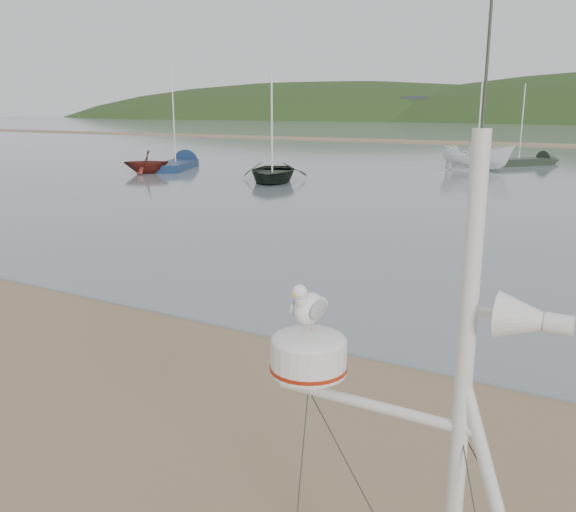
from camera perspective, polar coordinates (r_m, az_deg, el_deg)
The scene contains 6 objects.
ground at distance 8.67m, azimuth -18.08°, elevation -15.26°, with size 560.00×560.00×0.00m, color #7F6549.
boat_dark at distance 34.70m, azimuth -1.51°, elevation 11.31°, with size 3.78×1.10×5.29m, color black.
boat_red at distance 40.35m, azimuth -13.19°, elevation 9.52°, with size 2.41×1.47×2.80m, color #5A1B14.
boat_white at distance 42.62m, azimuth 17.40°, elevation 10.71°, with size 1.75×1.80×4.65m, color silver.
sailboat_blue_near at distance 44.83m, azimuth -9.75°, elevation 8.60°, with size 4.83×7.62×7.48m.
sailboat_dark_mid at distance 49.22m, azimuth 22.16°, elevation 8.23°, with size 5.12×5.90×6.29m.
Camera 1 is at (5.86, -4.90, 4.09)m, focal length 38.00 mm.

